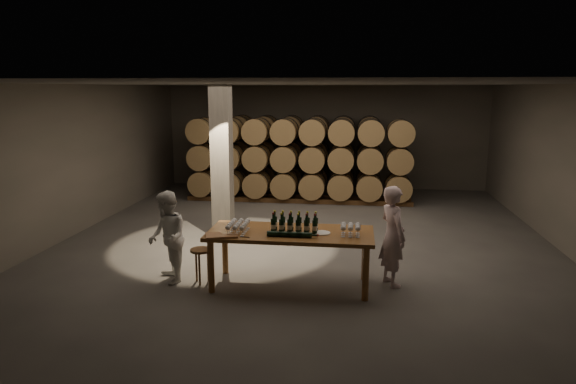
# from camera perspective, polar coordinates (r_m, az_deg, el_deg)

# --- Properties ---
(room) EXTENTS (12.00, 12.00, 12.00)m
(room) POSITION_cam_1_polar(r_m,az_deg,el_deg) (10.89, -7.35, 3.37)
(room) COLOR #4D4A48
(room) RESTS_ON ground
(tasting_table) EXTENTS (2.60, 1.10, 0.90)m
(tasting_table) POSITION_cam_1_polar(r_m,az_deg,el_deg) (8.12, 0.28, -5.13)
(tasting_table) COLOR brown
(tasting_table) RESTS_ON ground
(barrel_stack_back) EXTENTS (5.48, 0.95, 2.31)m
(barrel_stack_back) POSITION_cam_1_polar(r_m,az_deg,el_deg) (15.66, 0.36, 4.43)
(barrel_stack_back) COLOR #51331B
(barrel_stack_back) RESTS_ON ground
(barrel_stack_front) EXTENTS (6.26, 0.95, 2.31)m
(barrel_stack_front) POSITION_cam_1_polar(r_m,az_deg,el_deg) (14.24, 1.21, 3.72)
(barrel_stack_front) COLOR #51331B
(barrel_stack_front) RESTS_ON ground
(bottle_cluster) EXTENTS (0.73, 0.23, 0.32)m
(bottle_cluster) POSITION_cam_1_polar(r_m,az_deg,el_deg) (8.04, 0.73, -3.69)
(bottle_cluster) COLOR black
(bottle_cluster) RESTS_ON tasting_table
(lying_bottles) EXTENTS (0.79, 0.09, 0.09)m
(lying_bottles) POSITION_cam_1_polar(r_m,az_deg,el_deg) (7.79, 0.24, -4.72)
(lying_bottles) COLOR black
(lying_bottles) RESTS_ON tasting_table
(glass_cluster_left) EXTENTS (0.30, 0.52, 0.17)m
(glass_cluster_left) POSITION_cam_1_polar(r_m,az_deg,el_deg) (8.09, -5.57, -3.61)
(glass_cluster_left) COLOR silver
(glass_cluster_left) RESTS_ON tasting_table
(glass_cluster_right) EXTENTS (0.31, 0.31, 0.18)m
(glass_cluster_right) POSITION_cam_1_polar(r_m,az_deg,el_deg) (7.93, 6.97, -3.88)
(glass_cluster_right) COLOR silver
(glass_cluster_right) RESTS_ON tasting_table
(plate) EXTENTS (0.27, 0.27, 0.02)m
(plate) POSITION_cam_1_polar(r_m,az_deg,el_deg) (8.02, 3.77, -4.55)
(plate) COLOR white
(plate) RESTS_ON tasting_table
(notebook_near) EXTENTS (0.27, 0.24, 0.03)m
(notebook_near) POSITION_cam_1_polar(r_m,az_deg,el_deg) (7.86, -6.46, -4.88)
(notebook_near) COLOR brown
(notebook_near) RESTS_ON tasting_table
(notebook_corner) EXTENTS (0.33, 0.37, 0.03)m
(notebook_corner) POSITION_cam_1_polar(r_m,az_deg,el_deg) (7.92, -8.26, -4.81)
(notebook_corner) COLOR brown
(notebook_corner) RESTS_ON tasting_table
(pen) EXTENTS (0.15, 0.04, 0.01)m
(pen) POSITION_cam_1_polar(r_m,az_deg,el_deg) (7.82, -4.82, -5.00)
(pen) COLOR black
(pen) RESTS_ON tasting_table
(stool) EXTENTS (0.34, 0.34, 0.57)m
(stool) POSITION_cam_1_polar(r_m,az_deg,el_deg) (8.47, -9.65, -6.94)
(stool) COLOR #51331B
(stool) RESTS_ON ground
(person_man) EXTENTS (0.61, 0.70, 1.62)m
(person_man) POSITION_cam_1_polar(r_m,az_deg,el_deg) (8.34, 11.55, -4.81)
(person_man) COLOR beige
(person_man) RESTS_ON ground
(person_woman) EXTENTS (0.86, 0.92, 1.51)m
(person_woman) POSITION_cam_1_polar(r_m,az_deg,el_deg) (8.53, -13.26, -4.93)
(person_woman) COLOR white
(person_woman) RESTS_ON ground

